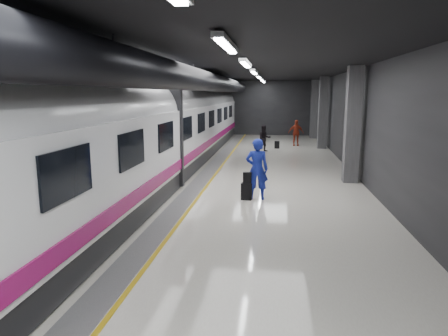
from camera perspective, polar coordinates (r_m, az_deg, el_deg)
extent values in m
plane|color=silver|center=(14.52, 0.88, -3.16)|extent=(40.00, 40.00, 0.00)
cube|color=black|center=(14.14, 0.93, 14.84)|extent=(10.00, 40.00, 0.02)
cube|color=#28282B|center=(34.07, 4.72, 8.52)|extent=(10.00, 0.02, 4.50)
cube|color=#28282B|center=(15.53, -17.85, 5.65)|extent=(0.02, 40.00, 4.50)
cube|color=#28282B|center=(14.47, 21.06, 5.13)|extent=(0.02, 40.00, 4.50)
cube|color=slate|center=(14.72, -4.36, -2.97)|extent=(0.65, 39.80, 0.01)
cube|color=gold|center=(14.65, -2.82, -3.02)|extent=(0.10, 39.80, 0.01)
cylinder|color=black|center=(14.31, -4.38, 12.56)|extent=(0.80, 38.00, 0.80)
cube|color=silver|center=(8.13, 0.38, 17.32)|extent=(0.22, 2.60, 0.10)
cube|color=silver|center=(13.08, 3.12, 14.74)|extent=(0.22, 2.60, 0.10)
cube|color=silver|center=(18.06, 4.33, 13.57)|extent=(0.22, 2.60, 0.10)
cube|color=silver|center=(23.05, 5.02, 12.90)|extent=(0.22, 2.60, 0.10)
cube|color=silver|center=(28.05, 5.45, 12.47)|extent=(0.22, 2.60, 0.10)
cube|color=silver|center=(32.04, 5.71, 12.22)|extent=(0.22, 2.60, 0.10)
cube|color=#515154|center=(16.33, 17.89, 5.86)|extent=(0.55, 0.55, 4.50)
cube|color=#515154|center=(26.21, 13.96, 7.64)|extent=(0.55, 0.55, 4.50)
cube|color=#515154|center=(32.17, 12.75, 8.18)|extent=(0.55, 0.55, 4.50)
cube|color=black|center=(15.14, -11.44, -1.44)|extent=(2.80, 38.00, 0.60)
cube|color=white|center=(14.92, -11.63, 3.82)|extent=(2.90, 38.00, 2.20)
cylinder|color=white|center=(14.84, -11.77, 7.47)|extent=(2.80, 38.00, 2.80)
cube|color=#900D57|center=(14.62, -6.06, 0.68)|extent=(0.04, 38.00, 0.35)
cube|color=black|center=(14.89, -11.67, 4.78)|extent=(3.05, 0.25, 3.80)
cube|color=black|center=(7.01, -21.46, -0.82)|extent=(0.05, 1.60, 0.85)
cube|color=black|center=(9.70, -13.00, 2.63)|extent=(0.05, 1.60, 0.85)
cube|color=black|center=(12.54, -8.27, 4.53)|extent=(0.05, 1.60, 0.85)
cube|color=black|center=(15.44, -5.29, 5.71)|extent=(0.05, 1.60, 0.85)
cube|color=black|center=(18.37, -3.25, 6.51)|extent=(0.05, 1.60, 0.85)
cube|color=black|center=(21.32, -1.76, 7.08)|extent=(0.05, 1.60, 0.85)
cube|color=black|center=(24.28, -0.64, 7.51)|extent=(0.05, 1.60, 0.85)
cube|color=black|center=(27.25, 0.24, 7.84)|extent=(0.05, 1.60, 0.85)
cube|color=black|center=(30.23, 0.95, 8.11)|extent=(0.05, 1.60, 0.85)
imported|color=#1736AF|center=(13.12, 4.73, -0.16)|extent=(0.76, 0.52, 2.02)
cube|color=black|center=(13.17, 3.23, -3.35)|extent=(0.36, 0.25, 0.56)
cube|color=black|center=(13.05, 3.33, -1.40)|extent=(0.28, 0.17, 0.37)
imported|color=black|center=(24.24, 5.77, 4.24)|extent=(0.90, 0.78, 1.59)
imported|color=#9A2E16|center=(27.28, 10.23, 4.97)|extent=(1.05, 0.51, 1.73)
cube|color=black|center=(25.76, 7.58, 3.31)|extent=(0.32, 0.21, 0.47)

